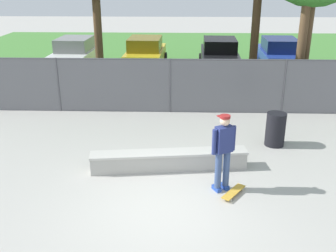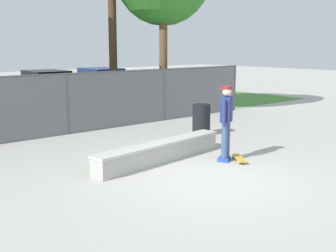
{
  "view_description": "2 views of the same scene",
  "coord_description": "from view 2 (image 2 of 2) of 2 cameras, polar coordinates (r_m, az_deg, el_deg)",
  "views": [
    {
      "loc": [
        0.35,
        -7.16,
        4.68
      ],
      "look_at": [
        0.06,
        1.94,
        1.14
      ],
      "focal_mm": 41.93,
      "sensor_mm": 36.0,
      "label": 1
    },
    {
      "loc": [
        -6.45,
        -6.08,
        2.8
      ],
      "look_at": [
        0.39,
        1.88,
        0.84
      ],
      "focal_mm": 46.33,
      "sensor_mm": 36.0,
      "label": 2
    }
  ],
  "objects": [
    {
      "name": "ground_plane",
      "position": [
        9.29,
        5.78,
        -7.01
      ],
      "size": [
        80.0,
        80.0,
        0.0
      ],
      "primitive_type": "plane",
      "color": "#ADAAA3"
    },
    {
      "name": "concrete_ledge",
      "position": [
        10.56,
        -1.02,
        -3.41
      ],
      "size": [
        4.01,
        0.95,
        0.49
      ],
      "color": "#A8A59E",
      "rests_on": "ground"
    },
    {
      "name": "skateboarder",
      "position": [
        10.54,
        7.66,
        0.83
      ],
      "size": [
        0.54,
        0.4,
        1.84
      ],
      "color": "#2647A5",
      "rests_on": "ground"
    },
    {
      "name": "skateboard",
      "position": [
        10.8,
        9.3,
        -4.19
      ],
      "size": [
        0.63,
        0.77,
        0.09
      ],
      "color": "gold",
      "rests_on": "ground"
    },
    {
      "name": "chainlink_fence",
      "position": [
        14.05,
        -13.04,
        3.18
      ],
      "size": [
        16.07,
        0.07,
        1.95
      ],
      "color": "#4C4C51",
      "rests_on": "ground"
    },
    {
      "name": "car_black",
      "position": [
        20.93,
        -15.76,
        4.81
      ],
      "size": [
        2.14,
        4.26,
        1.66
      ],
      "color": "black",
      "rests_on": "ground"
    },
    {
      "name": "car_blue",
      "position": [
        22.54,
        -8.91,
        5.47
      ],
      "size": [
        2.14,
        4.26,
        1.66
      ],
      "color": "#233D9E",
      "rests_on": "ground"
    },
    {
      "name": "trash_bin",
      "position": [
        13.69,
        4.41,
        0.84
      ],
      "size": [
        0.56,
        0.56,
        0.98
      ],
      "primitive_type": "cylinder",
      "color": "black",
      "rests_on": "ground"
    }
  ]
}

